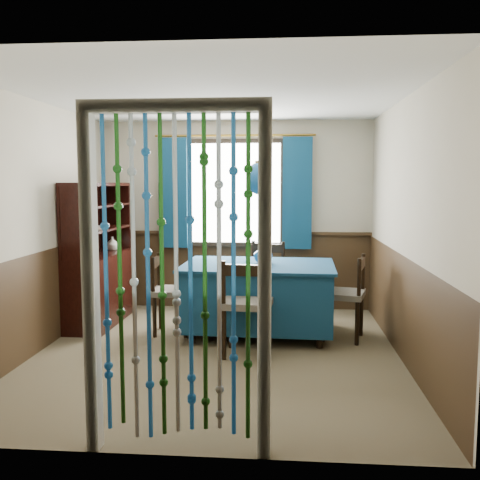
# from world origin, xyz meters

# --- Properties ---
(floor) EXTENTS (4.00, 4.00, 0.00)m
(floor) POSITION_xyz_m (0.00, 0.00, 0.00)
(floor) COLOR brown
(floor) RESTS_ON ground
(ceiling) EXTENTS (4.00, 4.00, 0.00)m
(ceiling) POSITION_xyz_m (0.00, 0.00, 2.50)
(ceiling) COLOR silver
(ceiling) RESTS_ON ground
(wall_back) EXTENTS (3.60, 0.00, 3.60)m
(wall_back) POSITION_xyz_m (0.00, 2.00, 1.25)
(wall_back) COLOR #BDB39B
(wall_back) RESTS_ON ground
(wall_front) EXTENTS (3.60, 0.00, 3.60)m
(wall_front) POSITION_xyz_m (0.00, -2.00, 1.25)
(wall_front) COLOR #BDB39B
(wall_front) RESTS_ON ground
(wall_left) EXTENTS (0.00, 4.00, 4.00)m
(wall_left) POSITION_xyz_m (-1.80, 0.00, 1.25)
(wall_left) COLOR #BDB39B
(wall_left) RESTS_ON ground
(wall_right) EXTENTS (0.00, 4.00, 4.00)m
(wall_right) POSITION_xyz_m (1.80, 0.00, 1.25)
(wall_right) COLOR #BDB39B
(wall_right) RESTS_ON ground
(wainscot_back) EXTENTS (3.60, 0.00, 3.60)m
(wainscot_back) POSITION_xyz_m (0.00, 1.99, 0.50)
(wainscot_back) COLOR #382615
(wainscot_back) RESTS_ON ground
(wainscot_front) EXTENTS (3.60, 0.00, 3.60)m
(wainscot_front) POSITION_xyz_m (0.00, -1.99, 0.50)
(wainscot_front) COLOR #382615
(wainscot_front) RESTS_ON ground
(wainscot_left) EXTENTS (0.00, 4.00, 4.00)m
(wainscot_left) POSITION_xyz_m (-1.79, 0.00, 0.50)
(wainscot_left) COLOR #382615
(wainscot_left) RESTS_ON ground
(wainscot_right) EXTENTS (0.00, 4.00, 4.00)m
(wainscot_right) POSITION_xyz_m (1.79, 0.00, 0.50)
(wainscot_right) COLOR #382615
(wainscot_right) RESTS_ON ground
(window) EXTENTS (1.32, 0.12, 1.42)m
(window) POSITION_xyz_m (0.00, 1.95, 1.55)
(window) COLOR black
(window) RESTS_ON wall_back
(doorway) EXTENTS (1.16, 0.12, 2.18)m
(doorway) POSITION_xyz_m (0.00, -1.94, 1.05)
(doorway) COLOR silver
(doorway) RESTS_ON ground
(dining_table) EXTENTS (1.69, 1.20, 0.80)m
(dining_table) POSITION_xyz_m (0.38, 0.71, 0.46)
(dining_table) COLOR navy
(dining_table) RESTS_ON floor
(chair_near) EXTENTS (0.51, 0.49, 0.96)m
(chair_near) POSITION_xyz_m (0.30, -0.03, 0.51)
(chair_near) COLOR black
(chair_near) RESTS_ON floor
(chair_far) EXTENTS (0.57, 0.55, 0.95)m
(chair_far) POSITION_xyz_m (0.41, 1.42, 0.51)
(chair_far) COLOR black
(chair_far) RESTS_ON floor
(chair_left) EXTENTS (0.44, 0.46, 0.89)m
(chair_left) POSITION_xyz_m (-0.62, 0.69, 0.47)
(chair_left) COLOR black
(chair_left) RESTS_ON floor
(chair_right) EXTENTS (0.53, 0.55, 0.92)m
(chair_right) POSITION_xyz_m (1.33, 0.61, 0.49)
(chair_right) COLOR black
(chair_right) RESTS_ON floor
(sideboard) EXTENTS (0.48, 1.30, 1.69)m
(sideboard) POSITION_xyz_m (-1.56, 1.07, 0.59)
(sideboard) COLOR black
(sideboard) RESTS_ON floor
(pendant_lamp) EXTENTS (0.28, 0.28, 0.94)m
(pendant_lamp) POSITION_xyz_m (0.38, 0.71, 1.74)
(pendant_lamp) COLOR olive
(pendant_lamp) RESTS_ON ceiling
(vase_table) EXTENTS (0.24, 0.24, 0.20)m
(vase_table) POSITION_xyz_m (0.42, 0.78, 0.90)
(vase_table) COLOR #134C88
(vase_table) RESTS_ON dining_table
(bowl_shelf) EXTENTS (0.25, 0.25, 0.05)m
(bowl_shelf) POSITION_xyz_m (-1.50, 0.80, 1.18)
(bowl_shelf) COLOR beige
(bowl_shelf) RESTS_ON sideboard
(vase_sideboard) EXTENTS (0.20, 0.20, 0.19)m
(vase_sideboard) POSITION_xyz_m (-1.50, 1.39, 0.94)
(vase_sideboard) COLOR beige
(vase_sideboard) RESTS_ON sideboard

